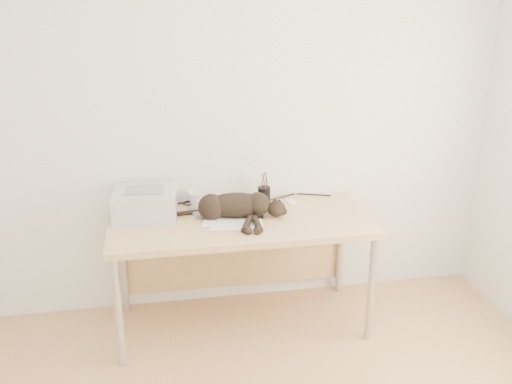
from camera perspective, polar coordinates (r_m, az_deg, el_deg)
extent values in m
plane|color=white|center=(3.65, -2.43, 7.59)|extent=(3.50, 0.00, 3.50)
cube|color=tan|center=(3.49, -1.49, -3.05)|extent=(1.60, 0.70, 0.04)
cylinder|color=#ADADAF|center=(3.38, -13.59, -11.64)|extent=(0.04, 0.04, 0.70)
cylinder|color=#ADADAF|center=(3.58, 11.45, -9.49)|extent=(0.04, 0.04, 0.70)
cylinder|color=#ADADAF|center=(3.90, -13.17, -6.99)|extent=(0.04, 0.04, 0.70)
cylinder|color=#ADADAF|center=(4.07, 8.45, -5.40)|extent=(0.04, 0.04, 0.70)
cube|color=tan|center=(3.92, -2.17, -5.44)|extent=(1.48, 0.02, 0.60)
cube|color=#B7B6BC|center=(3.56, -10.99, -1.14)|extent=(0.40, 0.35, 0.17)
cube|color=black|center=(3.55, -10.99, -1.01)|extent=(0.32, 0.05, 0.10)
cube|color=gray|center=(3.53, -11.08, 0.21)|extent=(0.24, 0.18, 0.01)
cube|color=white|center=(3.43, -2.03, -3.05)|extent=(0.34, 0.25, 0.00)
cube|color=white|center=(3.45, -2.57, -2.91)|extent=(0.37, 0.31, 0.00)
ellipsoid|color=black|center=(3.48, -1.98, -1.34)|extent=(0.39, 0.21, 0.16)
sphere|color=black|center=(3.48, -4.49, -1.51)|extent=(0.16, 0.16, 0.16)
ellipsoid|color=black|center=(3.49, 2.05, -1.68)|extent=(0.13, 0.12, 0.10)
cone|color=black|center=(3.52, 1.92, -0.79)|extent=(0.05, 0.06, 0.05)
cone|color=black|center=(3.52, 2.36, -0.92)|extent=(0.05, 0.06, 0.05)
cylinder|color=black|center=(3.38, -0.85, -3.12)|extent=(0.07, 0.22, 0.04)
cylinder|color=black|center=(3.38, 0.07, -3.11)|extent=(0.07, 0.22, 0.04)
cylinder|color=black|center=(3.56, -6.88, -2.07)|extent=(0.24, 0.06, 0.03)
imported|color=white|center=(3.70, -6.05, -0.64)|extent=(0.15, 0.15, 0.10)
cylinder|color=black|center=(3.71, 0.81, -0.33)|extent=(0.08, 0.08, 0.11)
cylinder|color=#990C0C|center=(3.68, 0.63, 0.77)|extent=(0.01, 0.01, 0.15)
cylinder|color=navy|center=(3.69, 0.97, 0.84)|extent=(0.01, 0.01, 0.15)
cylinder|color=black|center=(3.67, 0.85, 0.71)|extent=(0.01, 0.01, 0.15)
cube|color=gray|center=(3.58, -6.08, -2.01)|extent=(0.09, 0.18, 0.02)
cube|color=black|center=(3.57, -0.09, -1.97)|extent=(0.07, 0.20, 0.02)
ellipsoid|color=white|center=(3.74, 3.46, -0.77)|extent=(0.09, 0.12, 0.04)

